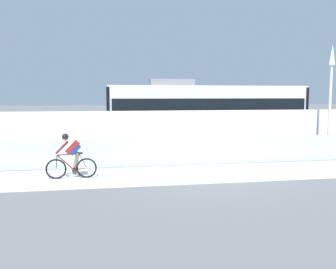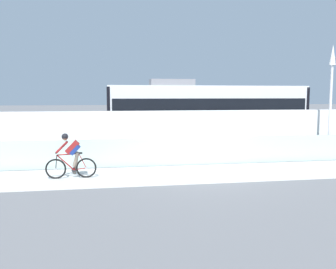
% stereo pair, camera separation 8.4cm
% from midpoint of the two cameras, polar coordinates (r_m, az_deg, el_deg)
% --- Properties ---
extents(ground_plane, '(200.00, 200.00, 0.00)m').
position_cam_midpoint_polar(ground_plane, '(14.02, 5.86, -6.02)').
color(ground_plane, slate).
extents(bike_path_deck, '(32.00, 3.20, 0.01)m').
position_cam_midpoint_polar(bike_path_deck, '(14.01, 5.86, -5.99)').
color(bike_path_deck, silver).
rests_on(bike_path_deck, ground).
extents(glass_parapet, '(32.00, 0.05, 1.16)m').
position_cam_midpoint_polar(glass_parapet, '(15.67, 4.04, -2.56)').
color(glass_parapet, '#ADC6C1').
rests_on(glass_parapet, ground).
extents(concrete_barrier_wall, '(32.00, 0.36, 2.22)m').
position_cam_midpoint_polar(concrete_barrier_wall, '(17.34, 2.61, 0.05)').
color(concrete_barrier_wall, white).
rests_on(concrete_barrier_wall, ground).
extents(tram_rail_near, '(32.00, 0.08, 0.01)m').
position_cam_midpoint_polar(tram_rail_near, '(19.89, 1.03, -2.37)').
color(tram_rail_near, '#595654').
rests_on(tram_rail_near, ground).
extents(tram_rail_far, '(32.00, 0.08, 0.01)m').
position_cam_midpoint_polar(tram_rail_far, '(21.29, 0.29, -1.81)').
color(tram_rail_far, '#595654').
rests_on(tram_rail_far, ground).
extents(tram, '(11.06, 2.54, 3.81)m').
position_cam_midpoint_polar(tram, '(20.83, 5.74, 3.20)').
color(tram, silver).
rests_on(tram, ground).
extents(cyclist_on_bike, '(1.77, 0.58, 1.61)m').
position_cam_midpoint_polar(cyclist_on_bike, '(13.40, -14.94, -3.35)').
color(cyclist_on_bike, black).
rests_on(cyclist_on_bike, ground).
extents(lamp_post_antenna, '(0.28, 0.28, 5.20)m').
position_cam_midpoint_polar(lamp_post_antenna, '(18.41, 23.81, 6.70)').
color(lamp_post_antenna, gray).
rests_on(lamp_post_antenna, ground).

